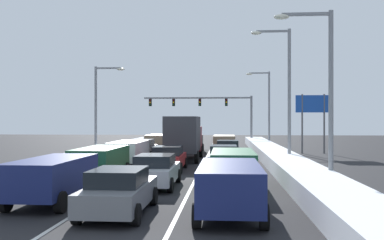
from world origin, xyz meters
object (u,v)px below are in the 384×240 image
at_px(suv_black_center_lane_fifth, 192,142).
at_px(traffic_light_gantry, 210,106).
at_px(sedan_charcoal_right_lane_fourth, 228,150).
at_px(street_lamp_right_near, 323,82).
at_px(suv_navy_right_lane_nearest, 230,185).
at_px(suv_navy_left_lane_nearest, 53,176).
at_px(sedan_silver_center_lane_second, 156,171).
at_px(sedan_gray_center_lane_nearest, 119,191).
at_px(suv_green_right_lane_second, 233,165).
at_px(street_lamp_right_far, 266,102).
at_px(suv_tan_right_lane_fifth, 224,142).
at_px(street_lamp_right_mid, 284,85).
at_px(suv_tan_left_lane_fifth, 158,141).
at_px(street_lamp_left_mid, 100,102).
at_px(sedan_charcoal_left_lane_fourth, 143,148).
at_px(suv_green_left_lane_second, 101,160).
at_px(sedan_white_right_lane_third, 224,157).
at_px(suv_white_left_lane_third, 129,151).
at_px(box_truck_center_lane_fourth, 184,136).
at_px(sedan_red_center_lane_third, 168,158).
at_px(roadside_sign_right, 313,110).

height_order(suv_black_center_lane_fifth, traffic_light_gantry, traffic_light_gantry).
relative_size(sedan_charcoal_right_lane_fourth, street_lamp_right_near, 0.56).
distance_m(suv_navy_right_lane_nearest, suv_navy_left_lane_nearest, 6.79).
bearing_deg(sedan_silver_center_lane_second, sedan_charcoal_right_lane_fourth, 76.55).
height_order(suv_navy_right_lane_nearest, sedan_gray_center_lane_nearest, suv_navy_right_lane_nearest).
height_order(suv_green_right_lane_second, street_lamp_right_far, street_lamp_right_far).
bearing_deg(suv_tan_right_lane_fifth, suv_black_center_lane_fifth, 166.17).
distance_m(suv_green_right_lane_second, street_lamp_right_mid, 10.81).
bearing_deg(suv_tan_left_lane_fifth, suv_navy_right_lane_nearest, -76.42).
bearing_deg(suv_tan_left_lane_fifth, sedan_silver_center_lane_second, -81.39).
bearing_deg(street_lamp_left_mid, suv_black_center_lane_fifth, 29.89).
xyz_separation_m(suv_black_center_lane_fifth, street_lamp_left_mid, (-7.63, -4.38, 3.65)).
distance_m(suv_green_right_lane_second, sedan_charcoal_left_lane_fourth, 16.64).
distance_m(sedan_silver_center_lane_second, suv_green_left_lane_second, 3.97).
bearing_deg(suv_green_right_lane_second, sedan_white_right_lane_third, 93.69).
bearing_deg(street_lamp_right_far, suv_white_left_lane_third, -119.08).
xyz_separation_m(suv_navy_left_lane_nearest, street_lamp_right_mid, (10.40, 13.56, 4.43)).
bearing_deg(suv_tan_right_lane_fifth, sedan_silver_center_lane_second, -98.73).
distance_m(sedan_white_right_lane_third, suv_tan_right_lane_fifth, 12.92).
distance_m(box_truck_center_lane_fourth, street_lamp_right_near, 15.41).
bearing_deg(sedan_red_center_lane_third, street_lamp_left_mid, 125.33).
bearing_deg(box_truck_center_lane_fourth, suv_navy_right_lane_nearest, -80.09).
bearing_deg(traffic_light_gantry, suv_white_left_lane_third, -99.57).
bearing_deg(suv_green_left_lane_second, suv_navy_right_lane_nearest, -50.33).
bearing_deg(sedan_gray_center_lane_nearest, suv_white_left_lane_third, 101.64).
relative_size(suv_navy_right_lane_nearest, sedan_gray_center_lane_nearest, 1.09).
xyz_separation_m(street_lamp_right_mid, street_lamp_right_far, (0.55, 18.89, -0.39)).
bearing_deg(street_lamp_right_near, sedan_silver_center_lane_second, -179.65).
relative_size(sedan_charcoal_left_lane_fourth, traffic_light_gantry, 0.32).
xyz_separation_m(suv_navy_right_lane_nearest, suv_black_center_lane_fifth, (-3.35, 26.88, 0.00)).
bearing_deg(suv_navy_left_lane_nearest, suv_black_center_lane_fifth, 82.71).
bearing_deg(street_lamp_left_mid, suv_white_left_lane_third, -61.68).
xyz_separation_m(sedan_gray_center_lane_nearest, suv_black_center_lane_fifth, (0.30, 26.86, 0.25)).
relative_size(suv_green_right_lane_second, suv_black_center_lane_fifth, 1.00).
xyz_separation_m(suv_navy_left_lane_nearest, street_lamp_right_near, (10.81, 4.12, 3.81)).
distance_m(sedan_silver_center_lane_second, suv_tan_left_lane_fifth, 22.18).
bearing_deg(sedan_red_center_lane_third, street_lamp_right_mid, 22.72).
height_order(sedan_white_right_lane_third, suv_tan_left_lane_fifth, suv_tan_left_lane_fifth).
bearing_deg(sedan_charcoal_right_lane_fourth, suv_navy_right_lane_nearest, -90.13).
height_order(sedan_gray_center_lane_nearest, suv_black_center_lane_fifth, suv_black_center_lane_fifth).
distance_m(suv_tan_right_lane_fifth, sedan_charcoal_left_lane_fourth, 8.38).
bearing_deg(sedan_charcoal_right_lane_fourth, sedan_white_right_lane_third, -92.47).
relative_size(street_lamp_right_near, street_lamp_left_mid, 1.04).
xyz_separation_m(suv_tan_right_lane_fifth, suv_navy_left_lane_nearest, (-6.34, -24.44, 0.00)).
bearing_deg(suv_tan_right_lane_fifth, suv_green_right_lane_second, -88.71).
relative_size(sedan_white_right_lane_third, suv_black_center_lane_fifth, 0.92).
bearing_deg(street_lamp_right_mid, suv_green_right_lane_second, -111.45).
bearing_deg(suv_white_left_lane_third, roadside_sign_right, 39.49).
relative_size(suv_navy_right_lane_nearest, suv_white_left_lane_third, 1.00).
bearing_deg(sedan_gray_center_lane_nearest, suv_navy_left_lane_nearest, 150.52).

